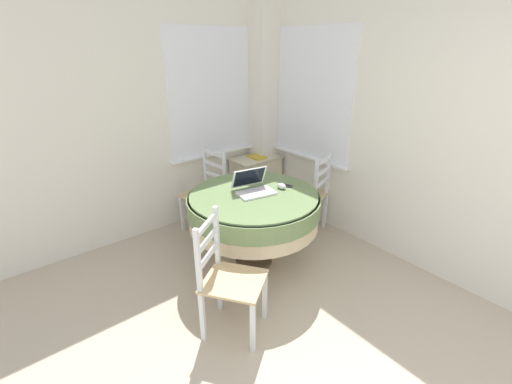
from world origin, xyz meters
TOP-DOWN VIEW (x-y plane):
  - corner_room_shell at (1.25, 2.12)m, footprint 4.37×5.19m
  - round_dining_table at (0.91, 2.08)m, footprint 1.24×1.24m
  - laptop at (0.94, 2.12)m, footprint 0.39×0.35m
  - computer_mouse at (1.20, 2.01)m, footprint 0.06×0.10m
  - cell_phone at (1.27, 2.03)m, footprint 0.09×0.13m
  - dining_chair_near_back_window at (0.93, 2.97)m, footprint 0.47×0.44m
  - dining_chair_near_right_window at (1.80, 2.19)m, footprint 0.50×0.52m
  - dining_chair_camera_near at (0.22, 1.53)m, footprint 0.57×0.57m
  - corner_cabinet at (1.77, 3.10)m, footprint 0.62×0.41m
  - book_on_cabinet at (1.77, 3.08)m, footprint 0.16×0.22m

SIDE VIEW (x-z plane):
  - corner_cabinet at x=1.77m, z-range 0.00..0.67m
  - dining_chair_near_back_window at x=0.93m, z-range -0.02..0.92m
  - dining_chair_near_right_window at x=1.80m, z-range -0.02..0.92m
  - dining_chair_camera_near at x=0.22m, z-range -0.02..0.92m
  - round_dining_table at x=0.91m, z-range 0.23..0.98m
  - book_on_cabinet at x=1.77m, z-range 0.67..0.69m
  - cell_phone at x=1.27m, z-range 0.75..0.76m
  - computer_mouse at x=1.20m, z-range 0.75..0.80m
  - laptop at x=0.94m, z-range 0.69..0.90m
  - corner_room_shell at x=1.25m, z-range 0.00..2.55m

